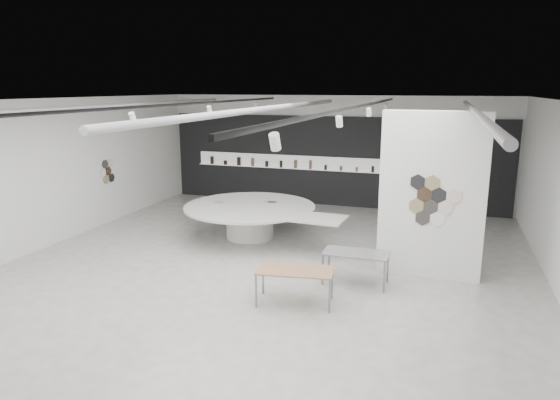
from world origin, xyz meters
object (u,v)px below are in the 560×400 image
(display_island, at_px, (252,217))
(sample_table_wood, at_px, (295,272))
(sample_table_stone, at_px, (356,255))
(kitchen_counter, at_px, (413,199))
(partition_column, at_px, (432,196))

(display_island, height_order, sample_table_wood, display_island)
(sample_table_stone, bearing_deg, sample_table_wood, -125.24)
(kitchen_counter, bearing_deg, sample_table_stone, -92.11)
(display_island, xyz_separation_m, sample_table_wood, (2.34, -3.71, 0.04))
(sample_table_wood, relative_size, kitchen_counter, 0.87)
(sample_table_stone, bearing_deg, kitchen_counter, 83.42)
(sample_table_wood, bearing_deg, partition_column, 44.71)
(display_island, bearing_deg, sample_table_stone, -31.88)
(display_island, bearing_deg, partition_column, -12.20)
(kitchen_counter, bearing_deg, display_island, -129.56)
(partition_column, relative_size, kitchen_counter, 2.02)
(display_island, height_order, sample_table_stone, display_island)
(sample_table_wood, relative_size, sample_table_stone, 1.14)
(sample_table_wood, height_order, kitchen_counter, kitchen_counter)
(display_island, bearing_deg, kitchen_counter, 50.10)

